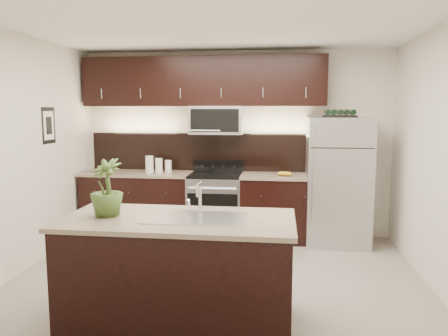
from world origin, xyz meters
name	(u,v)px	position (x,y,z in m)	size (l,w,h in m)	color
ground	(216,283)	(0.00, 0.00, 0.00)	(4.50, 4.50, 0.00)	gray
room_walls	(204,125)	(-0.11, -0.04, 1.70)	(4.52, 4.02, 2.71)	beige
counter_run	(202,205)	(-0.46, 1.69, 0.47)	(3.51, 0.65, 0.94)	black
upper_fixtures	(205,89)	(-0.43, 1.84, 2.14)	(3.49, 0.40, 1.66)	black
island	(179,271)	(-0.18, -0.92, 0.47)	(1.96, 0.96, 0.94)	black
sink_faucet	(196,216)	(-0.03, -0.91, 0.96)	(0.84, 0.50, 0.28)	silver
refrigerator	(337,181)	(1.45, 1.63, 0.87)	(0.84, 0.76, 1.75)	#B2B2B7
wine_rack	(340,114)	(1.45, 1.63, 1.79)	(0.43, 0.27, 0.10)	black
plant	(106,188)	(-0.80, -0.93, 1.19)	(0.28, 0.28, 0.49)	#3A5421
canisters	(157,165)	(-1.11, 1.67, 1.05)	(0.36, 0.18, 0.25)	silver
french_press	(315,168)	(1.14, 1.64, 1.05)	(0.10, 0.10, 0.29)	silver
bananas	(282,173)	(0.69, 1.61, 0.97)	(0.21, 0.16, 0.06)	gold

